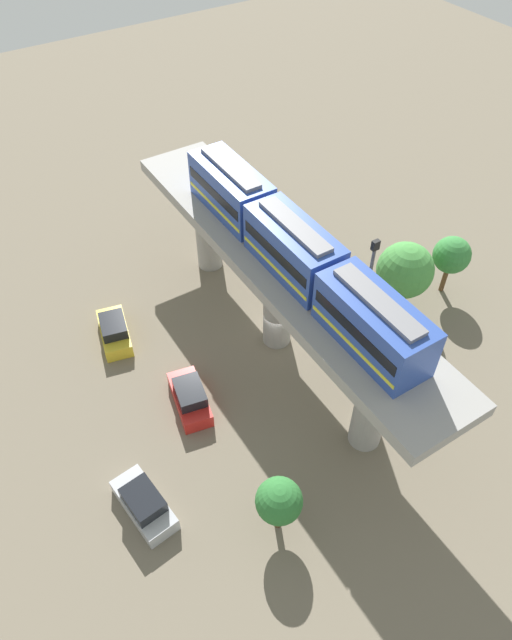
{
  "coord_description": "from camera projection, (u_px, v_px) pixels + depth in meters",
  "views": [
    {
      "loc": [
        15.29,
        21.6,
        29.59
      ],
      "look_at": [
        2.5,
        1.3,
        4.44
      ],
      "focal_mm": 32.2,
      "sensor_mm": 36.0,
      "label": 1
    }
  ],
  "objects": [
    {
      "name": "tree_far_corner",
      "position": [
        279.0,
        501.0,
        28.52
      ],
      "size": [
        2.42,
        2.42,
        3.96
      ],
      "color": "brown",
      "rests_on": "ground"
    },
    {
      "name": "signal_post",
      "position": [
        365.0,
        300.0,
        34.43
      ],
      "size": [
        0.44,
        0.28,
        10.0
      ],
      "color": "#4C4C51",
      "rests_on": "ground"
    },
    {
      "name": "parked_car_yellow",
      "position": [
        114.0,
        331.0,
        39.16
      ],
      "size": [
        2.7,
        4.5,
        1.76
      ],
      "rotation": [
        0.0,
        0.0,
        -0.23
      ],
      "color": "yellow",
      "rests_on": "ground"
    },
    {
      "name": "parked_car_red",
      "position": [
        190.0,
        397.0,
        35.32
      ],
      "size": [
        2.61,
        4.48,
        1.76
      ],
      "rotation": [
        0.0,
        0.0,
        -0.2
      ],
      "color": "red",
      "rests_on": "ground"
    },
    {
      "name": "tree_near_viaduct",
      "position": [
        405.0,
        270.0,
        39.21
      ],
      "size": [
        3.94,
        3.94,
        5.55
      ],
      "color": "brown",
      "rests_on": "ground"
    },
    {
      "name": "viaduct",
      "position": [
        279.0,
        279.0,
        35.59
      ],
      "size": [
        5.2,
        28.85,
        7.4
      ],
      "color": "#999691",
      "rests_on": "ground"
    },
    {
      "name": "train",
      "position": [
        293.0,
        248.0,
        32.43
      ],
      "size": [
        2.64,
        20.5,
        3.24
      ],
      "color": "#2D4CA5",
      "rests_on": "viaduct"
    },
    {
      "name": "ground_plane",
      "position": [
        277.0,
        339.0,
        39.65
      ],
      "size": [
        120.0,
        120.0,
        0.0
      ],
      "primitive_type": "plane",
      "color": "#706654"
    },
    {
      "name": "tree_mid_lot",
      "position": [
        452.0,
        255.0,
        40.64
      ],
      "size": [
        2.69,
        2.69,
        4.74
      ],
      "color": "brown",
      "rests_on": "ground"
    },
    {
      "name": "parked_car_silver",
      "position": [
        144.0,
        504.0,
        30.52
      ],
      "size": [
        2.26,
        4.37,
        1.76
      ],
      "rotation": [
        0.0,
        0.0,
        0.11
      ],
      "color": "#B2B5BA",
      "rests_on": "ground"
    }
  ]
}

